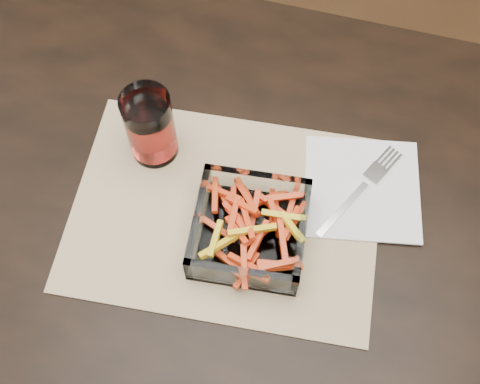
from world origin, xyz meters
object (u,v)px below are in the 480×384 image
(dining_table, at_px, (272,263))
(tumbler, at_px, (151,128))
(glass_bowl, at_px, (249,231))
(fork, at_px, (361,188))

(dining_table, height_order, tumbler, tumbler)
(glass_bowl, xyz_separation_m, fork, (0.14, 0.12, -0.02))
(glass_bowl, relative_size, fork, 0.94)
(tumbler, xyz_separation_m, fork, (0.32, 0.01, -0.05))
(dining_table, relative_size, glass_bowl, 9.46)
(dining_table, xyz_separation_m, glass_bowl, (-0.04, -0.00, 0.12))
(tumbler, height_order, fork, tumbler)
(dining_table, xyz_separation_m, tumbler, (-0.22, 0.10, 0.15))
(glass_bowl, bearing_deg, dining_table, 4.79)
(dining_table, bearing_deg, glass_bowl, -175.21)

